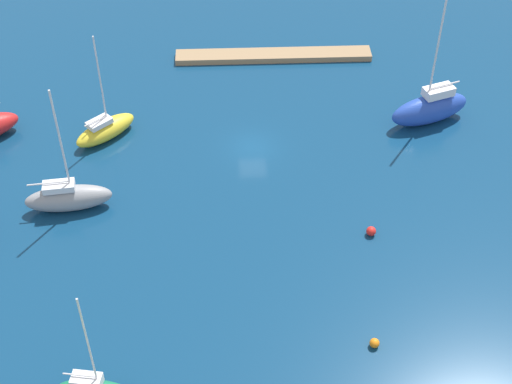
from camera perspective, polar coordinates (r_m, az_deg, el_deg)
water at (r=68.08m, az=-0.26°, el=3.42°), size 160.00×160.00×0.00m
pier_dock at (r=79.94m, az=1.33°, el=10.29°), size 20.36×2.20×0.61m
sailboat_yellow_off_beacon at (r=69.87m, az=-11.34°, el=4.67°), size 5.99×5.69×10.48m
sailboat_blue_inner_mooring at (r=71.97m, az=13.02°, el=6.22°), size 8.16×4.79×13.28m
sailboat_gray_near_pier at (r=63.15m, az=-14.02°, el=-0.38°), size 7.22×2.88×11.71m
mooring_buoy_orange at (r=53.37m, az=8.95°, el=-11.21°), size 0.70×0.70×0.70m
mooring_buoy_red at (r=60.35m, az=8.70°, el=-2.94°), size 0.78×0.78×0.78m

